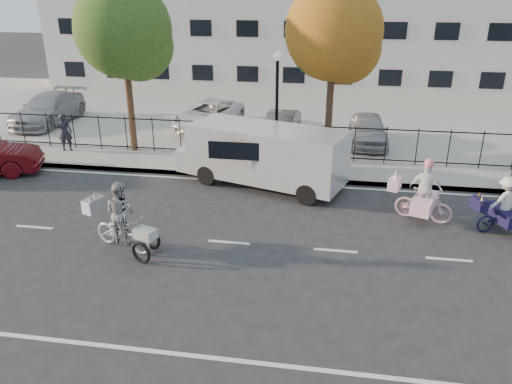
% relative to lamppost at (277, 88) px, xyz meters
% --- Properties ---
extents(ground, '(120.00, 120.00, 0.00)m').
position_rel_lamppost_xyz_m(ground, '(-0.50, -6.80, -3.11)').
color(ground, '#333334').
extents(road_markings, '(60.00, 9.52, 0.01)m').
position_rel_lamppost_xyz_m(road_markings, '(-0.50, -6.80, -3.11)').
color(road_markings, silver).
rests_on(road_markings, ground).
extents(curb, '(60.00, 0.10, 0.15)m').
position_rel_lamppost_xyz_m(curb, '(-0.50, -1.75, -3.04)').
color(curb, '#A8A399').
rests_on(curb, ground).
extents(sidewalk, '(60.00, 2.20, 0.15)m').
position_rel_lamppost_xyz_m(sidewalk, '(-0.50, -0.70, -3.04)').
color(sidewalk, '#A8A399').
rests_on(sidewalk, ground).
extents(parking_lot, '(60.00, 15.60, 0.15)m').
position_rel_lamppost_xyz_m(parking_lot, '(-0.50, 8.20, -3.04)').
color(parking_lot, '#A8A399').
rests_on(parking_lot, ground).
extents(iron_fence, '(58.00, 0.06, 1.50)m').
position_rel_lamppost_xyz_m(iron_fence, '(-0.50, 0.40, -2.21)').
color(iron_fence, black).
rests_on(iron_fence, sidewalk).
extents(building, '(34.00, 10.00, 6.00)m').
position_rel_lamppost_xyz_m(building, '(-0.50, 18.20, -0.11)').
color(building, silver).
rests_on(building, ground).
extents(lamppost, '(0.36, 0.36, 4.33)m').
position_rel_lamppost_xyz_m(lamppost, '(0.00, 0.00, 0.00)').
color(lamppost, black).
rests_on(lamppost, sidewalk).
extents(street_sign, '(0.85, 0.06, 1.80)m').
position_rel_lamppost_xyz_m(street_sign, '(-2.35, 0.00, -1.70)').
color(street_sign, black).
rests_on(street_sign, sidewalk).
extents(zebra_trike, '(2.29, 1.51, 1.98)m').
position_rel_lamppost_xyz_m(zebra_trike, '(-3.30, -7.59, -2.35)').
color(zebra_trike, silver).
rests_on(zebra_trike, ground).
extents(unicorn_bike, '(2.04, 1.48, 2.01)m').
position_rel_lamppost_xyz_m(unicorn_bike, '(5.08, -4.41, -2.37)').
color(unicorn_bike, beige).
rests_on(unicorn_bike, ground).
extents(bull_bike, '(1.88, 1.34, 1.70)m').
position_rel_lamppost_xyz_m(bull_bike, '(7.29, -4.79, -2.43)').
color(bull_bike, black).
rests_on(bull_bike, ground).
extents(white_van, '(6.55, 3.69, 2.16)m').
position_rel_lamppost_xyz_m(white_van, '(-0.18, -2.30, -1.92)').
color(white_van, silver).
rests_on(white_van, ground).
extents(pedestrian, '(0.68, 0.54, 1.63)m').
position_rel_lamppost_xyz_m(pedestrian, '(-9.06, -0.04, -2.15)').
color(pedestrian, black).
rests_on(pedestrian, sidewalk).
extents(lot_car_a, '(2.11, 5.11, 1.48)m').
position_rel_lamppost_xyz_m(lot_car_a, '(-12.24, 4.09, -2.22)').
color(lot_car_a, '#9FA1A6').
rests_on(lot_car_a, parking_lot).
extents(lot_car_b, '(3.22, 4.96, 1.27)m').
position_rel_lamppost_xyz_m(lot_car_b, '(-3.95, 4.63, -2.33)').
color(lot_car_b, white).
rests_on(lot_car_b, parking_lot).
extents(lot_car_c, '(1.63, 3.84, 1.23)m').
position_rel_lamppost_xyz_m(lot_car_c, '(-0.17, 3.12, -2.35)').
color(lot_car_c, '#4E4F56').
rests_on(lot_car_c, parking_lot).
extents(lot_car_d, '(1.70, 3.98, 1.34)m').
position_rel_lamppost_xyz_m(lot_car_d, '(3.75, 2.98, -2.29)').
color(lot_car_d, '#97979E').
rests_on(lot_car_d, parking_lot).
extents(tree_west, '(3.85, 3.85, 7.06)m').
position_rel_lamppost_xyz_m(tree_west, '(-6.09, 0.56, 1.83)').
color(tree_west, '#442D1D').
rests_on(tree_west, ground).
extents(tree_mid, '(3.82, 3.82, 7.00)m').
position_rel_lamppost_xyz_m(tree_mid, '(2.15, 1.42, 1.78)').
color(tree_mid, '#442D1D').
rests_on(tree_mid, ground).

